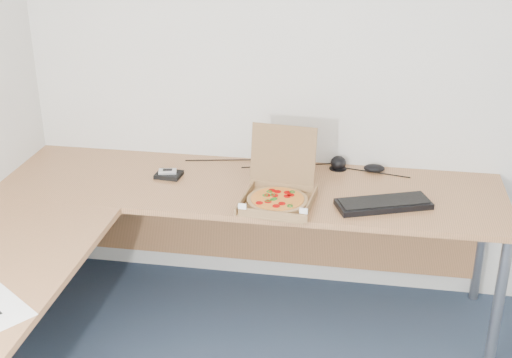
% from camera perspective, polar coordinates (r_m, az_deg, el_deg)
% --- Properties ---
extents(room_shell, '(3.50, 3.50, 2.50)m').
position_cam_1_polar(room_shell, '(1.93, 6.90, -4.48)').
color(room_shell, silver).
rests_on(room_shell, ground).
extents(desk, '(2.50, 2.20, 0.73)m').
position_cam_1_polar(desk, '(3.17, -7.61, -3.74)').
color(desk, '#A76F43').
rests_on(desk, ground).
extents(pizza_box, '(0.32, 0.37, 0.33)m').
position_cam_1_polar(pizza_box, '(3.26, 1.82, -1.40)').
color(pizza_box, olive).
rests_on(pizza_box, desk).
extents(drinking_glass, '(0.06, 0.06, 0.11)m').
position_cam_1_polar(drinking_glass, '(3.50, 1.99, 0.76)').
color(drinking_glass, white).
rests_on(drinking_glass, desk).
extents(keyboard, '(0.46, 0.30, 0.03)m').
position_cam_1_polar(keyboard, '(3.29, 10.42, -2.04)').
color(keyboard, black).
rests_on(keyboard, desk).
extents(mouse, '(0.13, 0.11, 0.04)m').
position_cam_1_polar(mouse, '(3.66, 9.67, 0.88)').
color(mouse, black).
rests_on(mouse, desk).
extents(wallet, '(0.14, 0.12, 0.02)m').
position_cam_1_polar(wallet, '(3.58, -7.17, 0.35)').
color(wallet, black).
rests_on(wallet, desk).
extents(phone, '(0.10, 0.06, 0.02)m').
position_cam_1_polar(phone, '(3.57, -7.27, 0.62)').
color(phone, '#B2B5BA').
rests_on(phone, wallet).
extents(dome_speaker, '(0.09, 0.09, 0.08)m').
position_cam_1_polar(dome_speaker, '(3.66, 6.77, 1.39)').
color(dome_speaker, black).
rests_on(dome_speaker, desk).
extents(cable_bundle, '(0.58, 0.12, 0.01)m').
position_cam_1_polar(cable_bundle, '(3.69, 2.89, 1.13)').
color(cable_bundle, black).
rests_on(cable_bundle, desk).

